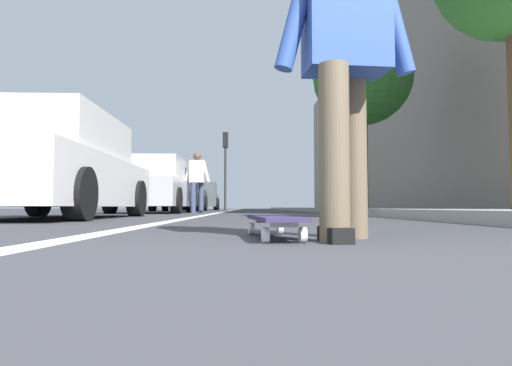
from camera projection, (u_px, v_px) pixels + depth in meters
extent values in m
plane|color=#38383D|center=(261.00, 214.00, 10.96)|extent=(80.00, 80.00, 0.00)
cube|color=silver|center=(231.00, 211.00, 20.93)|extent=(52.00, 0.16, 0.01)
cube|color=#9E9B93|center=(335.00, 209.00, 18.99)|extent=(52.00, 3.20, 0.13)
cube|color=gray|center=(380.00, 114.00, 23.30)|extent=(40.00, 1.20, 10.13)
cylinder|color=white|center=(251.00, 229.00, 2.57)|extent=(0.07, 0.04, 0.07)
cylinder|color=white|center=(280.00, 229.00, 2.59)|extent=(0.07, 0.04, 0.07)
cylinder|color=white|center=(265.00, 235.00, 1.97)|extent=(0.07, 0.04, 0.07)
cylinder|color=white|center=(303.00, 235.00, 1.99)|extent=(0.07, 0.04, 0.07)
cube|color=silver|center=(266.00, 220.00, 2.58)|extent=(0.07, 0.13, 0.02)
cube|color=silver|center=(284.00, 224.00, 1.99)|extent=(0.07, 0.13, 0.02)
cube|color=#33284C|center=(274.00, 218.00, 2.29)|extent=(0.86, 0.28, 0.02)
cylinder|color=brown|center=(334.00, 153.00, 2.03)|extent=(0.14, 0.14, 0.82)
cylinder|color=brown|center=(353.00, 159.00, 2.31)|extent=(0.14, 0.14, 0.82)
cube|color=black|center=(335.00, 235.00, 2.01)|extent=(0.27, 0.13, 0.07)
cube|color=#2D4C99|center=(345.00, 14.00, 2.20)|extent=(0.28, 0.42, 0.60)
cylinder|color=#2D4C99|center=(298.00, 11.00, 2.17)|extent=(0.11, 0.24, 0.60)
cylinder|color=#2D4C99|center=(392.00, 16.00, 2.22)|extent=(0.11, 0.24, 0.60)
cube|color=silver|center=(55.00, 182.00, 6.35)|extent=(4.35, 1.84, 0.70)
cube|color=silver|center=(52.00, 135.00, 6.24)|extent=(2.40, 1.67, 0.60)
cube|color=#4C606B|center=(82.00, 147.00, 7.42)|extent=(0.07, 1.56, 0.51)
cylinder|color=black|center=(38.00, 198.00, 7.65)|extent=(0.63, 0.23, 0.62)
cylinder|color=black|center=(137.00, 199.00, 7.70)|extent=(0.63, 0.23, 0.62)
cylinder|color=black|center=(80.00, 194.00, 5.03)|extent=(0.63, 0.23, 0.62)
cube|color=#B7B7BC|center=(155.00, 193.00, 12.15)|extent=(4.12, 1.72, 0.70)
cube|color=#B7B7BC|center=(154.00, 169.00, 12.03)|extent=(2.27, 1.58, 0.60)
cube|color=#4C606B|center=(162.00, 173.00, 13.16)|extent=(0.04, 1.50, 0.51)
cylinder|color=black|center=(137.00, 202.00, 13.40)|extent=(0.65, 0.22, 0.65)
cylinder|color=black|center=(191.00, 202.00, 13.42)|extent=(0.65, 0.22, 0.65)
cylinder|color=black|center=(110.00, 200.00, 10.85)|extent=(0.65, 0.22, 0.65)
cylinder|color=black|center=(176.00, 200.00, 10.87)|extent=(0.65, 0.22, 0.65)
cube|color=black|center=(181.00, 198.00, 17.87)|extent=(4.41, 1.85, 0.70)
cube|color=black|center=(180.00, 182.00, 17.75)|extent=(2.44, 1.68, 0.60)
cube|color=#4C606B|center=(184.00, 183.00, 18.95)|extent=(0.07, 1.57, 0.51)
cylinder|color=black|center=(165.00, 203.00, 19.19)|extent=(0.66, 0.23, 0.66)
cylinder|color=black|center=(204.00, 203.00, 19.24)|extent=(0.66, 0.23, 0.66)
cylinder|color=black|center=(153.00, 203.00, 16.47)|extent=(0.66, 0.23, 0.66)
cylinder|color=black|center=(198.00, 203.00, 16.52)|extent=(0.66, 0.23, 0.66)
cube|color=#4C5156|center=(202.00, 200.00, 24.72)|extent=(4.33, 1.89, 0.70)
cube|color=#4C5156|center=(202.00, 189.00, 24.61)|extent=(2.41, 1.67, 0.60)
cube|color=#4C606B|center=(203.00, 189.00, 25.78)|extent=(0.10, 1.51, 0.51)
cylinder|color=black|center=(190.00, 204.00, 25.99)|extent=(0.69, 0.25, 0.68)
cylinder|color=black|center=(217.00, 204.00, 26.07)|extent=(0.69, 0.25, 0.68)
cylinder|color=black|center=(185.00, 204.00, 23.35)|extent=(0.69, 0.25, 0.68)
cylinder|color=black|center=(216.00, 204.00, 23.44)|extent=(0.69, 0.25, 0.68)
cylinder|color=#2D2D2D|center=(225.00, 179.00, 23.02)|extent=(0.12, 0.12, 3.27)
cube|color=black|center=(225.00, 140.00, 23.13)|extent=(0.24, 0.28, 0.80)
sphere|color=#360606|center=(226.00, 135.00, 23.28)|extent=(0.16, 0.16, 0.16)
sphere|color=gold|center=(226.00, 140.00, 23.26)|extent=(0.16, 0.16, 0.16)
sphere|color=black|center=(226.00, 145.00, 23.25)|extent=(0.16, 0.16, 0.16)
cylinder|color=brown|center=(364.00, 161.00, 12.69)|extent=(0.25, 0.25, 2.96)
sphere|color=#2D6B28|center=(362.00, 76.00, 12.83)|extent=(2.86, 2.86, 2.86)
cylinder|color=#384260|center=(201.00, 198.00, 12.52)|extent=(0.15, 0.15, 0.85)
cylinder|color=#384260|center=(193.00, 198.00, 12.25)|extent=(0.15, 0.15, 0.85)
cube|color=black|center=(201.00, 212.00, 12.50)|extent=(0.27, 0.10, 0.07)
cube|color=silver|center=(197.00, 171.00, 12.43)|extent=(0.25, 0.42, 0.62)
cylinder|color=silver|center=(206.00, 171.00, 12.44)|extent=(0.09, 0.24, 0.63)
cylinder|color=silver|center=(188.00, 171.00, 12.43)|extent=(0.09, 0.24, 0.63)
sphere|color=brown|center=(197.00, 156.00, 12.46)|extent=(0.23, 0.23, 0.23)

